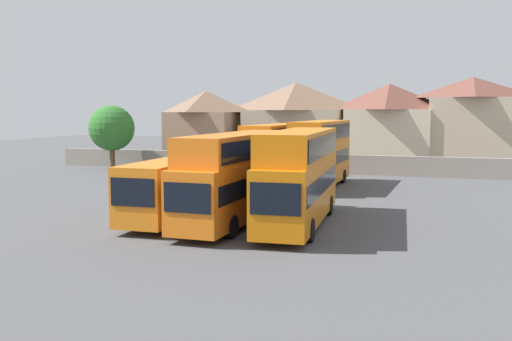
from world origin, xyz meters
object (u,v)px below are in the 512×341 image
Objects in this scene: bus_2 at (237,172)px; house_terrace_left at (206,126)px; house_terrace_centre at (296,123)px; tree_left_of_lot at (112,128)px; bus_1 at (182,184)px; bus_3 at (299,172)px; bus_5 at (320,150)px; bus_4 at (279,152)px; house_terrace_right at (389,125)px; house_terrace_far_right at (472,123)px.

house_terrace_left is at bearing -153.23° from bus_2.
house_terrace_centre is 19.57m from tree_left_of_lot.
house_terrace_centre reaches higher than tree_left_of_lot.
bus_3 is at bearing 87.48° from bus_1.
bus_2 is 1.05× the size of bus_3.
bus_3 is at bearing -76.09° from house_terrace_centre.
house_terrace_left reaches higher than tree_left_of_lot.
bus_5 is (-1.84, 14.83, 0.10)m from bus_3.
bus_1 is 0.98× the size of bus_4.
bus_3 is 34.03m from house_terrace_centre.
bus_3 is at bearing -60.10° from house_terrace_left.
bus_3 reaches higher than bus_4.
bus_2 is 1.37× the size of house_terrace_right.
bus_3 is at bearing -41.81° from tree_left_of_lot.
house_terrace_centre is (-4.84, 33.05, 1.87)m from bus_2.
bus_4 is 1.24× the size of house_terrace_far_right.
bus_1 is at bearing -94.98° from bus_3.
house_terrace_right is at bearing 23.50° from tree_left_of_lot.
bus_5 is 19.31m from house_terrace_centre.
bus_2 is at bearing 11.24° from bus_4.
house_terrace_right is at bearing 4.33° from house_terrace_left.
house_terrace_far_right is at bearing 2.82° from house_terrace_left.
bus_2 is at bearing -46.17° from tree_left_of_lot.
house_terrace_far_right reaches higher than house_terrace_right.
house_terrace_right is 8.05m from house_terrace_far_right.
house_terrace_right reaches higher than house_terrace_left.
house_terrace_centre is at bearing -169.27° from bus_3.
bus_1 is 6.73m from bus_3.
bus_5 is at bearing 160.99° from bus_1.
bus_3 is 32.13m from tree_left_of_lot.
bus_2 is at bearing -92.17° from bus_3.
house_terrace_centre is at bearing -169.92° from bus_2.
house_terrace_left is 1.27× the size of tree_left_of_lot.
bus_1 is at bearing -104.67° from house_terrace_right.
bus_5 is at bearing -176.13° from bus_3.
bus_4 is 1.04× the size of bus_5.
house_terrace_centre is at bearing -165.16° from bus_4.
bus_3 is (3.33, 0.06, 0.10)m from bus_2.
house_terrace_far_right is at bearing 159.92° from bus_3.
bus_2 is at bearing -112.08° from house_terrace_far_right.
house_terrace_right is (3.65, 17.76, 1.53)m from bus_5.
bus_1 is at bearing -50.83° from tree_left_of_lot.
bus_4 is 21.37m from house_terrace_left.
house_terrace_left is at bearing -153.29° from bus_3.
house_terrace_left is (-16.04, 16.27, 1.22)m from bus_5.
tree_left_of_lot is (-15.76, -11.59, -0.43)m from house_terrace_centre.
house_terrace_far_right reaches higher than bus_5.
house_terrace_far_right is (18.04, -0.52, 0.12)m from house_terrace_centre.
bus_1 is 32.92m from house_terrace_centre.
house_terrace_left is at bearing -168.97° from house_terrace_centre.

